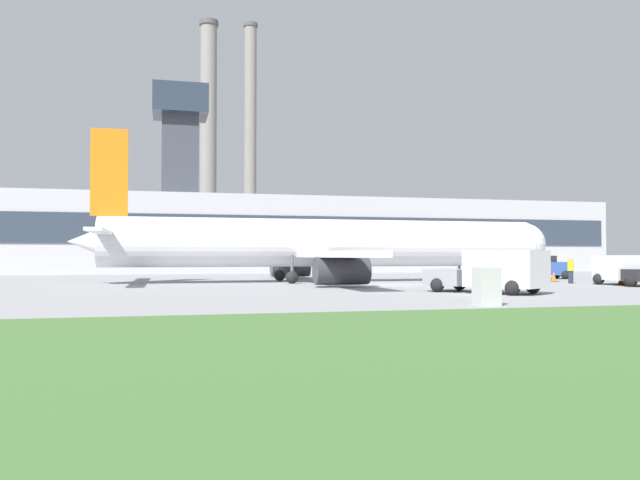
{
  "coord_description": "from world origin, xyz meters",
  "views": [
    {
      "loc": [
        -13.47,
        -36.59,
        1.77
      ],
      "look_at": [
        -3.03,
        5.5,
        2.91
      ],
      "focal_mm": 35.0,
      "sensor_mm": 36.0,
      "label": 1
    }
  ],
  "objects_px": {
    "baggage_truck": "(624,270)",
    "fuel_truck": "(493,272)",
    "airplane": "(322,244)",
    "ground_crew_person": "(571,270)",
    "pushback_tug": "(547,269)"
  },
  "relations": [
    {
      "from": "fuel_truck",
      "to": "ground_crew_person",
      "type": "distance_m",
      "value": 13.46
    },
    {
      "from": "airplane",
      "to": "pushback_tug",
      "type": "xyz_separation_m",
      "value": [
        18.69,
        1.38,
        -1.83
      ]
    },
    {
      "from": "airplane",
      "to": "pushback_tug",
      "type": "bearing_deg",
      "value": 4.24
    },
    {
      "from": "baggage_truck",
      "to": "ground_crew_person",
      "type": "height_order",
      "value": "baggage_truck"
    },
    {
      "from": "fuel_truck",
      "to": "baggage_truck",
      "type": "bearing_deg",
      "value": 24.53
    },
    {
      "from": "pushback_tug",
      "to": "ground_crew_person",
      "type": "bearing_deg",
      "value": -114.39
    },
    {
      "from": "airplane",
      "to": "ground_crew_person",
      "type": "xyz_separation_m",
      "value": [
        15.1,
        -6.55,
        -1.75
      ]
    },
    {
      "from": "airplane",
      "to": "baggage_truck",
      "type": "xyz_separation_m",
      "value": [
        16.64,
        -9.58,
        -1.73
      ]
    },
    {
      "from": "fuel_truck",
      "to": "ground_crew_person",
      "type": "bearing_deg",
      "value": 39.16
    },
    {
      "from": "airplane",
      "to": "fuel_truck",
      "type": "bearing_deg",
      "value": -72.77
    },
    {
      "from": "airplane",
      "to": "ground_crew_person",
      "type": "bearing_deg",
      "value": -23.44
    },
    {
      "from": "baggage_truck",
      "to": "fuel_truck",
      "type": "xyz_separation_m",
      "value": [
        -11.97,
        -5.46,
        0.12
      ]
    },
    {
      "from": "baggage_truck",
      "to": "fuel_truck",
      "type": "relative_size",
      "value": 0.72
    },
    {
      "from": "airplane",
      "to": "fuel_truck",
      "type": "height_order",
      "value": "airplane"
    },
    {
      "from": "airplane",
      "to": "fuel_truck",
      "type": "xyz_separation_m",
      "value": [
        4.66,
        -15.04,
        -1.61
      ]
    }
  ]
}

